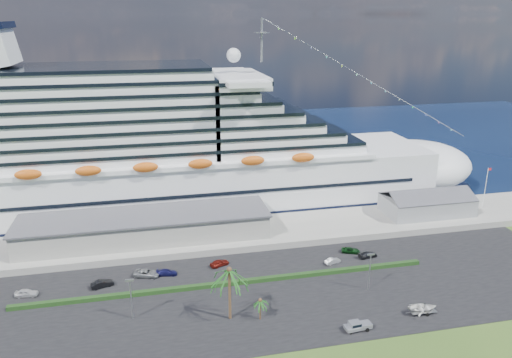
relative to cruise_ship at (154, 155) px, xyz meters
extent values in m
plane|color=#2F531B|center=(21.53, -64.00, -16.69)|extent=(420.00, 420.00, 0.00)
cube|color=black|center=(21.53, -53.00, -16.63)|extent=(140.00, 38.00, 0.12)
cube|color=gray|center=(21.53, -24.00, -15.79)|extent=(240.00, 20.00, 1.80)
cube|color=black|center=(21.53, 66.00, -16.68)|extent=(420.00, 160.00, 0.02)
cube|color=silver|center=(1.53, 0.00, -8.69)|extent=(160.00, 30.00, 16.00)
ellipsoid|color=silver|center=(81.53, 0.00, -8.69)|extent=(40.00, 30.00, 16.00)
cube|color=black|center=(1.53, 0.00, -15.49)|extent=(164.00, 30.60, 2.40)
cube|color=silver|center=(-10.47, 0.00, 12.91)|extent=(128.00, 26.00, 24.80)
cube|color=silver|center=(24.33, 0.00, 20.71)|extent=(14.00, 38.00, 3.20)
cylinder|color=gray|center=(31.53, 0.00, 31.31)|extent=(0.70, 0.70, 12.00)
ellipsoid|color=#C35312|center=(-2.47, -15.80, 1.11)|extent=(90.00, 2.40, 2.60)
ellipsoid|color=#C35312|center=(-2.47, 15.80, 1.11)|extent=(90.00, 2.40, 2.60)
cube|color=black|center=(1.53, 0.00, -7.89)|extent=(144.00, 30.40, 0.90)
cube|color=gray|center=(-3.47, -24.00, -11.89)|extent=(60.00, 14.00, 6.00)
cube|color=#4C4C54|center=(-3.47, -24.00, -8.79)|extent=(61.00, 15.00, 0.40)
cube|color=gray|center=(73.53, -24.00, -12.49)|extent=(24.00, 12.00, 4.80)
cube|color=#4C4C54|center=(73.53, -27.00, -8.89)|extent=(24.00, 6.31, 2.74)
cube|color=#4C4C54|center=(73.53, -21.00, -8.89)|extent=(24.00, 6.31, 2.74)
cylinder|color=silver|center=(91.53, -24.00, -8.89)|extent=(0.16, 0.16, 12.00)
cube|color=red|center=(92.03, -24.00, -3.29)|extent=(1.00, 0.04, 0.70)
cube|color=black|center=(13.53, -48.00, -16.12)|extent=(88.00, 1.10, 0.90)
cylinder|color=gray|center=(-6.47, -56.00, -12.57)|extent=(0.24, 0.24, 8.00)
cube|color=gray|center=(-6.47, -56.00, -8.47)|extent=(1.60, 0.35, 0.35)
cylinder|color=gray|center=(41.53, -56.00, -12.57)|extent=(0.24, 0.24, 8.00)
cube|color=gray|center=(41.53, -56.00, -8.47)|extent=(1.60, 0.35, 0.35)
cylinder|color=#47301E|center=(11.53, -60.00, -11.44)|extent=(0.54, 0.54, 10.50)
sphere|color=#47301E|center=(11.53, -60.00, -6.19)|extent=(0.98, 0.98, 0.98)
cylinder|color=#47301E|center=(17.03, -61.50, -14.59)|extent=(0.35, 0.35, 4.20)
sphere|color=#47301E|center=(17.03, -61.50, -12.49)|extent=(0.73, 0.73, 0.73)
imported|color=silver|center=(-27.74, -43.37, -15.80)|extent=(4.71, 2.37, 1.54)
imported|color=black|center=(-12.91, -42.94, -15.80)|extent=(4.95, 2.93, 1.54)
imported|color=gray|center=(-3.67, -40.44, -15.79)|extent=(6.18, 4.26, 1.57)
imported|color=#15154A|center=(0.68, -40.76, -15.92)|extent=(4.77, 2.64, 1.31)
imported|color=maroon|center=(12.64, -39.08, -15.81)|extent=(4.81, 3.39, 1.52)
imported|color=#9EA2A5|center=(38.35, -43.61, -15.94)|extent=(4.09, 2.39, 1.27)
imported|color=black|center=(44.57, -39.32, -15.97)|extent=(4.82, 3.57, 1.22)
imported|color=black|center=(47.51, -42.50, -15.88)|extent=(5.05, 2.77, 1.39)
cylinder|color=black|center=(31.90, -69.62, -16.21)|extent=(0.75, 0.31, 0.74)
cylinder|color=black|center=(31.90, -67.87, -16.21)|extent=(0.75, 0.31, 0.74)
cylinder|color=black|center=(35.13, -69.62, -16.21)|extent=(0.75, 0.31, 0.74)
cylinder|color=black|center=(35.13, -67.87, -16.21)|extent=(0.75, 0.31, 0.74)
cube|color=#AFB2B7|center=(33.65, -68.75, -15.88)|extent=(5.10, 2.22, 0.64)
cube|color=#AFB2B7|center=(34.99, -68.75, -15.52)|extent=(2.34, 1.96, 0.51)
cube|color=#AFB2B7|center=(33.01, -68.75, -15.24)|extent=(2.16, 1.90, 0.87)
cube|color=black|center=(33.01, -68.75, -15.15)|extent=(1.98, 1.93, 0.51)
cube|color=#AFB2B7|center=(31.54, -68.75, -15.70)|extent=(0.96, 1.81, 0.32)
cube|color=gray|center=(47.94, -66.57, -15.97)|extent=(5.14, 2.04, 0.13)
cylinder|color=gray|center=(45.62, -66.57, -15.97)|extent=(2.43, 0.17, 0.09)
cylinder|color=black|center=(48.38, -67.56, -16.22)|extent=(0.71, 0.27, 0.71)
cylinder|color=black|center=(48.38, -65.57, -16.22)|extent=(0.71, 0.27, 0.71)
imported|color=silver|center=(47.94, -66.57, -15.32)|extent=(5.72, 4.17, 1.16)
camera|label=1|loc=(-1.35, -140.50, 38.18)|focal=35.00mm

